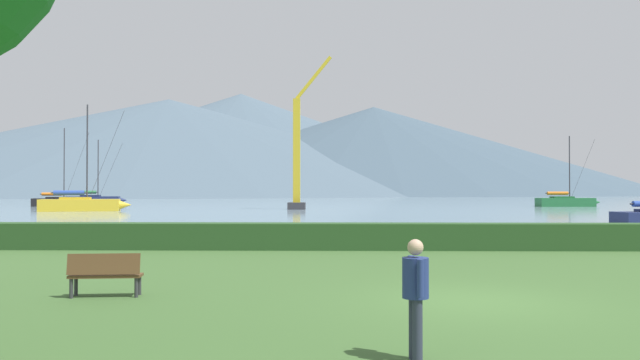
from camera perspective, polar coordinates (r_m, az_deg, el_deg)
name	(u,v)px	position (r m, az deg, el deg)	size (l,w,h in m)	color
ground_plane	(474,301)	(13.41, 14.04, -10.83)	(1000.00, 1000.00, 0.00)	#3D602D
harbor_water	(345,199)	(149.93, 2.29, -1.73)	(320.00, 246.00, 0.00)	gray
hedge_line	(409,236)	(24.13, 8.19, -5.18)	(80.00, 1.20, 1.01)	#284C23
sailboat_slip_0	(94,199)	(101.33, -20.13, -1.70)	(9.01, 4.25, 9.95)	navy
sailboat_slip_1	(566,201)	(88.58, 21.78, -1.84)	(8.51, 2.84, 9.43)	#236B38
sailboat_slip_2	(81,204)	(70.03, -21.19, -2.07)	(9.39, 4.62, 11.33)	gold
sailboat_slip_7	(60,201)	(91.44, -22.88, -1.83)	(8.00, 4.08, 10.70)	black
park_bench_near_path	(105,273)	(14.23, -19.24, -8.08)	(1.56, 0.63, 0.95)	brown
person_seated_viewer	(415,289)	(8.61, 8.82, -9.92)	(0.36, 0.57, 1.65)	#2D3347
dock_crane	(298,161)	(70.87, -2.06, 1.79)	(5.03, 2.00, 17.65)	#333338
distant_hill_west_ridge	(241,143)	(357.53, -7.33, 3.37)	(307.94, 307.94, 57.18)	#4C6070
distant_hill_central_peak	(374,150)	(311.64, 4.98, 2.75)	(267.04, 267.04, 43.74)	#425666
distant_hill_east_ridge	(169,146)	(331.35, -13.80, 3.04)	(357.95, 357.95, 49.24)	#4C6070
distant_hill_far_shoulder	(410,159)	(434.67, 8.30, 1.98)	(201.12, 201.12, 47.34)	#425666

